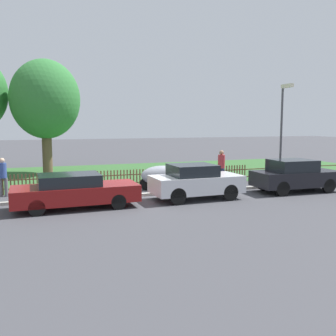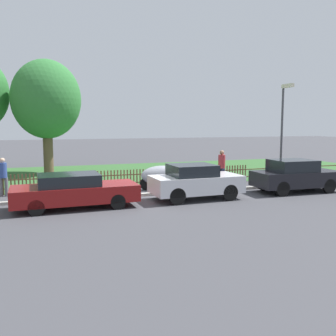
{
  "view_description": "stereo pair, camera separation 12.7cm",
  "coord_description": "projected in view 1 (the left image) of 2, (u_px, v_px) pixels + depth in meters",
  "views": [
    {
      "loc": [
        -4.29,
        -15.47,
        3.18
      ],
      "look_at": [
        1.36,
        0.8,
        1.1
      ],
      "focal_mm": 40.0,
      "sensor_mm": 36.0,
      "label": 1
    },
    {
      "loc": [
        -4.17,
        -15.51,
        3.18
      ],
      "look_at": [
        1.36,
        0.8,
        1.1
      ],
      "focal_mm": 40.0,
      "sensor_mm": 36.0,
      "label": 2
    }
  ],
  "objects": [
    {
      "name": "covered_motorcycle",
      "position": [
        162.0,
        175.0,
        17.92
      ],
      "size": [
        2.1,
        0.94,
        1.15
      ],
      "rotation": [
        0.0,
        0.0,
        -0.06
      ],
      "color": "black",
      "rests_on": "ground"
    },
    {
      "name": "parked_car_navy_estate",
      "position": [
        196.0,
        181.0,
        15.63
      ],
      "size": [
        3.8,
        1.85,
        1.47
      ],
      "rotation": [
        0.0,
        0.0,
        0.03
      ],
      "color": "silver",
      "rests_on": "ground"
    },
    {
      "name": "pedestrian_near_fence",
      "position": [
        221.0,
        165.0,
        19.27
      ],
      "size": [
        0.42,
        0.42,
        1.78
      ],
      "rotation": [
        0.0,
        0.0,
        4.91
      ],
      "color": "#2D3351",
      "rests_on": "ground"
    },
    {
      "name": "park_fence",
      "position": [
        132.0,
        179.0,
        18.4
      ],
      "size": [
        36.02,
        0.05,
        0.91
      ],
      "color": "brown",
      "rests_on": "ground"
    },
    {
      "name": "grass_strip",
      "position": [
        112.0,
        174.0,
        23.45
      ],
      "size": [
        36.02,
        10.69,
        0.01
      ],
      "primitive_type": "cube",
      "color": "#33602D",
      "rests_on": "ground"
    },
    {
      "name": "pedestrian_by_lamp",
      "position": [
        3.0,
        175.0,
        16.14
      ],
      "size": [
        0.4,
        0.4,
        1.69
      ],
      "rotation": [
        0.0,
        0.0,
        2.93
      ],
      "color": "slate",
      "rests_on": "ground"
    },
    {
      "name": "street_lamp",
      "position": [
        283.0,
        122.0,
        18.74
      ],
      "size": [
        0.2,
        0.79,
        5.08
      ],
      "color": "#47474C",
      "rests_on": "ground"
    },
    {
      "name": "parked_car_red_compact",
      "position": [
        295.0,
        175.0,
        17.34
      ],
      "size": [
        3.99,
        1.83,
        1.5
      ],
      "rotation": [
        0.0,
        0.0,
        -0.03
      ],
      "color": "black",
      "rests_on": "ground"
    },
    {
      "name": "ground_plane",
      "position": [
        145.0,
        196.0,
        16.29
      ],
      "size": [
        120.0,
        120.0,
        0.0
      ],
      "primitive_type": "plane",
      "color": "#424247"
    },
    {
      "name": "tree_mid_park",
      "position": [
        45.0,
        100.0,
        22.96
      ],
      "size": [
        4.21,
        4.21,
        7.05
      ],
      "color": "brown",
      "rests_on": "ground"
    },
    {
      "name": "kerb_stone",
      "position": [
        144.0,
        195.0,
        16.37
      ],
      "size": [
        36.02,
        0.2,
        0.12
      ],
      "primitive_type": "cube",
      "color": "#B2ADA3",
      "rests_on": "ground"
    },
    {
      "name": "parked_car_black_saloon",
      "position": [
        75.0,
        191.0,
        13.99
      ],
      "size": [
        4.64,
        1.91,
        1.3
      ],
      "rotation": [
        0.0,
        0.0,
        0.03
      ],
      "color": "maroon",
      "rests_on": "ground"
    }
  ]
}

